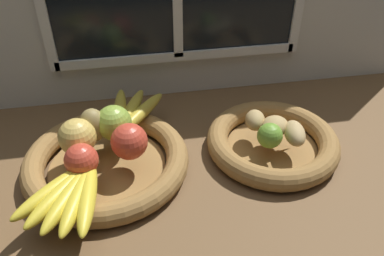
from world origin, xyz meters
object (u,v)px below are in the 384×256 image
Objects in this scene: potato_large at (275,126)px; potato_oblong at (255,120)px; fruit_bowl_left at (107,161)px; apple_red_front at (81,160)px; fruit_bowl_right at (272,142)px; apple_green_back at (114,123)px; chili_pepper at (284,130)px; apple_golden_left at (77,137)px; banana_bunch_front at (71,193)px; banana_bunch_back at (130,112)px; potato_small at (295,133)px; lime_near at (270,136)px; apple_red_right at (129,141)px; pear_brown at (93,125)px.

potato_large is 1.04× the size of potato_oblong.
apple_red_front reaches higher than fruit_bowl_left.
apple_green_back is (-35.53, 4.95, 6.57)cm from fruit_bowl_right.
fruit_bowl_right is 36.47cm from apple_green_back.
potato_large reaches higher than chili_pepper.
apple_golden_left is 14.10cm from banana_bunch_front.
potato_small is (35.12, -15.44, 0.59)cm from banana_bunch_back.
potato_oblong is (40.30, 15.57, 0.49)cm from banana_bunch_front.
potato_large is at bearing -1.61° from apple_golden_left.
apple_golden_left is 1.43× the size of lime_near.
lime_near is at bearing -29.03° from banana_bunch_back.
chili_pepper reaches higher than fruit_bowl_right.
apple_golden_left is 1.00× the size of potato_small.
fruit_bowl_left is 1.78× the size of banana_bunch_front.
fruit_bowl_right is at bearing -20.85° from banana_bunch_back.
chili_pepper reaches higher than fruit_bowl_left.
fruit_bowl_right is 6.66cm from potato_small.
apple_red_right is at bearing 42.58° from banana_bunch_front.
pear_brown reaches higher than banana_bunch_front.
pear_brown is at bearing -138.72° from banana_bunch_back.
lime_near is at bearing -3.78° from apple_red_right.
apple_green_back is 8.45cm from banana_bunch_back.
banana_bunch_back reaches higher than fruit_bowl_left.
apple_golden_left is at bearing 178.39° from fruit_bowl_right.
banana_bunch_back is 3.62× the size of lime_near.
fruit_bowl_right is 3.84× the size of apple_golden_left.
fruit_bowl_left is at bearing 164.05° from chili_pepper.
banana_bunch_back is 3.17× the size of potato_large.
potato_large is (44.05, 12.65, 0.46)cm from banana_bunch_front.
potato_small and potato_oblong have the same top height.
apple_red_front is 0.65× the size of chili_pepper.
fruit_bowl_right is (37.96, 0.00, 0.01)cm from fruit_bowl_left.
pear_brown is at bearing 77.02° from banana_bunch_front.
apple_golden_left is 46.75cm from potato_small.
fruit_bowl_right is at bearing 7.68° from apple_red_front.
potato_small is at bearing -23.73° from banana_bunch_back.
fruit_bowl_right is 4.26cm from chili_pepper.
potato_oblong is at bearing 9.83° from apple_red_right.
banana_bunch_back is at bearing 161.85° from potato_oblong.
apple_red_right is (-32.53, -2.07, 6.47)cm from fruit_bowl_right.
banana_bunch_back is 29.51cm from potato_oblong.
banana_bunch_front is 1.00× the size of banana_bunch_back.
potato_oblong is (-7.09, 6.25, 0.01)cm from potato_small.
potato_large is at bearing 16.03° from banana_bunch_front.
potato_small is (3.34, -3.34, 0.02)cm from potato_large.
fruit_bowl_right is 34.26cm from banana_bunch_back.
apple_green_back reaches higher than potato_small.
banana_bunch_front is at bearing -168.24° from lime_near.
pear_brown reaches higher than apple_red_right.
chili_pepper is at bearing -2.43° from apple_golden_left.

